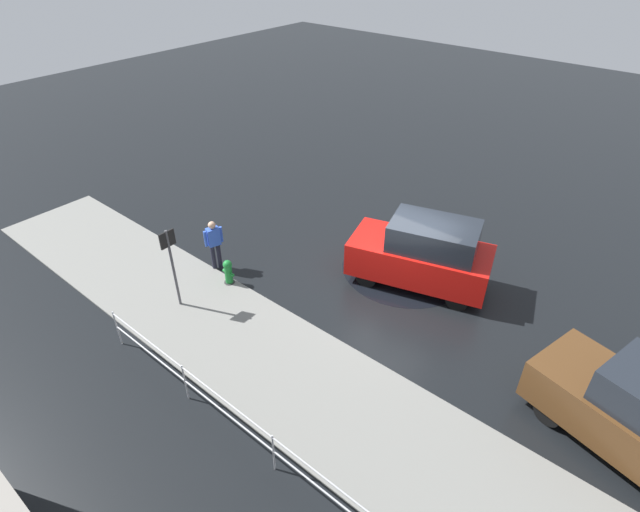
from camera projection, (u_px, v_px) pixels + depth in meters
ground_plane at (393, 290)px, 14.25m from camera, size 60.00×60.00×0.00m
kerb_strip at (294, 376)px, 11.59m from camera, size 24.00×3.20×0.04m
moving_hatchback at (423, 254)px, 13.96m from camera, size 4.22×2.73×2.06m
fire_hydrant at (228, 272)px, 14.29m from camera, size 0.42×0.31×0.80m
pedestrian at (214, 241)px, 14.61m from camera, size 0.34×0.55×1.62m
metal_railing at (273, 446)px, 9.27m from camera, size 10.69×0.04×1.05m
sign_post at (171, 258)px, 12.83m from camera, size 0.07×0.44×2.40m
puddle_patch at (405, 268)px, 15.15m from camera, size 3.81×3.81×0.01m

